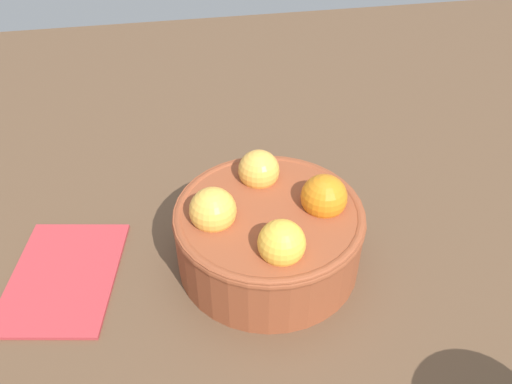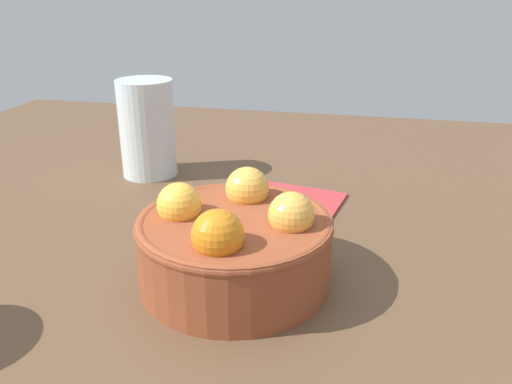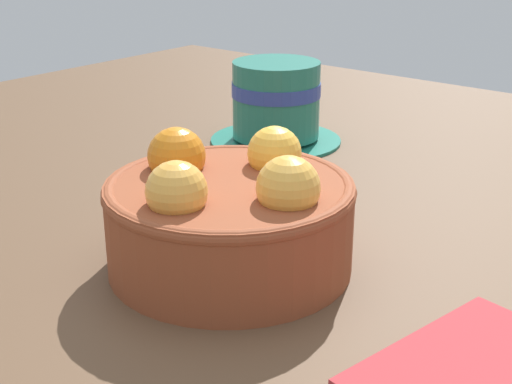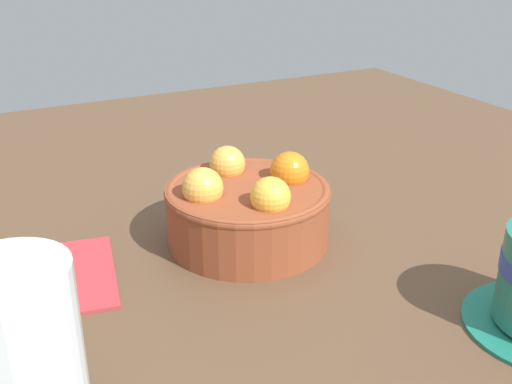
% 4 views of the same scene
% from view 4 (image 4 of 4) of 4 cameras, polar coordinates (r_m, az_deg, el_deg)
% --- Properties ---
extents(ground_plane, '(1.15, 1.18, 0.04)m').
position_cam_4_polar(ground_plane, '(0.61, -0.74, -6.27)').
color(ground_plane, brown).
extents(terracotta_bowl, '(0.16, 0.16, 0.08)m').
position_cam_4_polar(terracotta_bowl, '(0.59, -0.77, -1.42)').
color(terracotta_bowl, brown).
rests_on(terracotta_bowl, ground_plane).
extents(water_glass, '(0.07, 0.07, 0.12)m').
position_cam_4_polar(water_glass, '(0.38, -20.82, -14.32)').
color(water_glass, silver).
rests_on(water_glass, ground_plane).
extents(folded_napkin, '(0.14, 0.11, 0.01)m').
position_cam_4_polar(folded_napkin, '(0.57, -17.37, -7.31)').
color(folded_napkin, '#B23338').
rests_on(folded_napkin, ground_plane).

